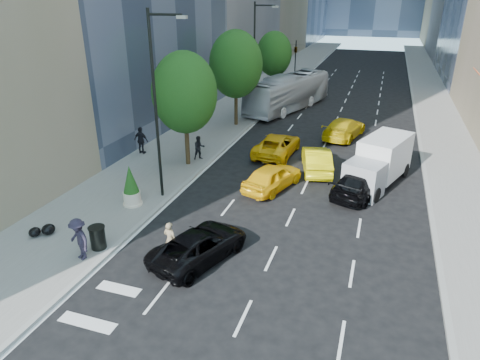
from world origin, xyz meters
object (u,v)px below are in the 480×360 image
(black_sedan_mercedes, at_px, (360,183))
(city_bus, at_px, (289,92))
(black_sedan_lincoln, at_px, (199,245))
(trash_can, at_px, (98,238))
(box_truck, at_px, (379,162))
(skateboarder, at_px, (170,242))
(planter_shrub, at_px, (131,186))

(black_sedan_mercedes, distance_m, city_bus, 20.11)
(city_bus, bearing_deg, black_sedan_lincoln, -68.50)
(black_sedan_lincoln, bearing_deg, city_bus, -65.63)
(black_sedan_mercedes, relative_size, trash_can, 4.99)
(box_truck, bearing_deg, black_sedan_mercedes, -94.47)
(skateboarder, distance_m, planter_shrub, 5.75)
(skateboarder, distance_m, black_sedan_mercedes, 11.96)
(black_sedan_lincoln, height_order, trash_can, black_sedan_lincoln)
(planter_shrub, bearing_deg, trash_can, -78.41)
(skateboarder, height_order, city_bus, city_bus)
(city_bus, bearing_deg, planter_shrub, -80.96)
(trash_can, distance_m, planter_shrub, 4.43)
(city_bus, relative_size, box_truck, 1.98)
(trash_can, bearing_deg, skateboarder, 8.13)
(black_sedan_lincoln, bearing_deg, skateboarder, 38.10)
(skateboarder, relative_size, city_bus, 0.14)
(black_sedan_mercedes, bearing_deg, skateboarder, 69.39)
(black_sedan_lincoln, height_order, black_sedan_mercedes, black_sedan_mercedes)
(skateboarder, bearing_deg, black_sedan_lincoln, -153.97)
(city_bus, bearing_deg, black_sedan_mercedes, -48.43)
(black_sedan_lincoln, height_order, planter_shrub, planter_shrub)
(box_truck, relative_size, trash_can, 6.03)
(skateboarder, distance_m, trash_can, 3.44)
(black_sedan_lincoln, relative_size, box_truck, 0.78)
(black_sedan_lincoln, height_order, city_bus, city_bus)
(city_bus, relative_size, trash_can, 11.95)
(city_bus, relative_size, planter_shrub, 5.43)
(black_sedan_mercedes, bearing_deg, box_truck, -96.69)
(black_sedan_lincoln, relative_size, planter_shrub, 2.14)
(black_sedan_mercedes, height_order, trash_can, black_sedan_mercedes)
(skateboarder, xyz_separation_m, trash_can, (-3.40, -0.49, -0.17))
(box_truck, relative_size, planter_shrub, 2.74)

